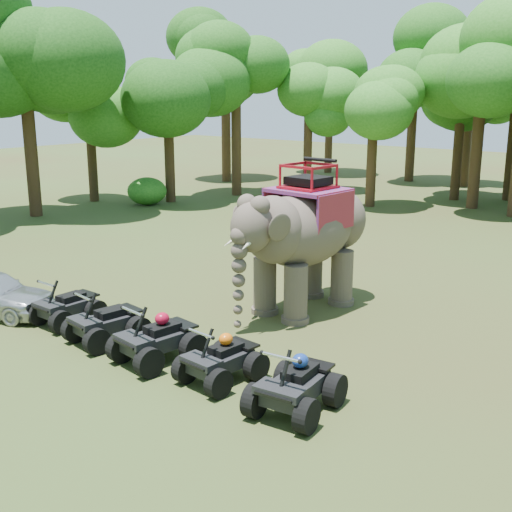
% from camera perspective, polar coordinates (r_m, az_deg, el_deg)
% --- Properties ---
extents(ground, '(110.00, 110.00, 0.00)m').
position_cam_1_polar(ground, '(15.42, -2.85, -7.72)').
color(ground, '#47381E').
rests_on(ground, ground).
extents(elephant, '(2.42, 4.96, 4.06)m').
position_cam_1_polar(elephant, '(17.27, 4.38, 1.74)').
color(elephant, brown).
rests_on(elephant, ground).
extents(atv_0, '(1.22, 1.67, 1.23)m').
position_cam_1_polar(atv_0, '(17.16, -16.50, -3.81)').
color(atv_0, black).
rests_on(atv_0, ground).
extents(atv_1, '(1.48, 1.89, 1.29)m').
position_cam_1_polar(atv_1, '(15.66, -13.20, -5.22)').
color(atv_1, black).
rests_on(atv_1, ground).
extents(atv_2, '(1.54, 1.98, 1.36)m').
position_cam_1_polar(atv_2, '(14.31, -8.83, -6.74)').
color(atv_2, black).
rests_on(atv_2, ground).
extents(atv_3, '(1.33, 1.75, 1.24)m').
position_cam_1_polar(atv_3, '(13.26, -3.14, -8.60)').
color(atv_3, black).
rests_on(atv_3, ground).
extents(atv_4, '(1.54, 1.96, 1.34)m').
position_cam_1_polar(atv_4, '(12.07, 3.57, -10.76)').
color(atv_4, black).
rests_on(atv_4, ground).
extents(tree_26, '(6.93, 6.93, 9.90)m').
position_cam_1_polar(tree_26, '(32.35, -19.65, 12.05)').
color(tree_26, '#195114').
rests_on(tree_26, ground).
extents(tree_27, '(4.72, 4.72, 6.75)m').
position_cam_1_polar(tree_27, '(36.08, -14.48, 10.05)').
color(tree_27, '#195114').
rests_on(tree_27, ground).
extents(tree_28, '(5.37, 5.37, 7.67)m').
position_cam_1_polar(tree_28, '(35.06, -7.78, 11.01)').
color(tree_28, '#195114').
rests_on(tree_28, ground).
extents(tree_29, '(5.99, 5.99, 8.56)m').
position_cam_1_polar(tree_29, '(37.09, -1.78, 12.00)').
color(tree_29, '#195114').
rests_on(tree_29, ground).
extents(tree_30, '(4.71, 4.71, 6.74)m').
position_cam_1_polar(tree_30, '(38.24, 4.65, 10.66)').
color(tree_30, '#195114').
rests_on(tree_30, ground).
extents(tree_31, '(4.85, 4.85, 6.93)m').
position_cam_1_polar(tree_31, '(33.82, 10.32, 10.17)').
color(tree_31, '#195114').
rests_on(tree_31, ground).
extents(tree_32, '(4.89, 4.89, 6.98)m').
position_cam_1_polar(tree_32, '(37.08, 17.58, 10.13)').
color(tree_32, '#195114').
rests_on(tree_32, ground).
extents(tree_35, '(5.41, 5.41, 7.73)m').
position_cam_1_polar(tree_35, '(42.59, 18.33, 11.04)').
color(tree_35, '#195114').
rests_on(tree_35, ground).
extents(tree_38, '(5.78, 5.78, 8.26)m').
position_cam_1_polar(tree_38, '(48.16, 6.54, 12.27)').
color(tree_38, '#195114').
rests_on(tree_38, ground).
extents(tree_39, '(7.02, 7.02, 10.03)m').
position_cam_1_polar(tree_39, '(44.30, 13.80, 12.94)').
color(tree_39, '#195114').
rests_on(tree_39, ground).
extents(tree_41, '(6.97, 6.97, 9.95)m').
position_cam_1_polar(tree_41, '(43.01, -2.71, 13.24)').
color(tree_41, '#195114').
rests_on(tree_41, ground).
extents(tree_42, '(6.54, 6.54, 9.34)m').
position_cam_1_polar(tree_42, '(34.52, 19.25, 11.70)').
color(tree_42, '#195114').
rests_on(tree_42, ground).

